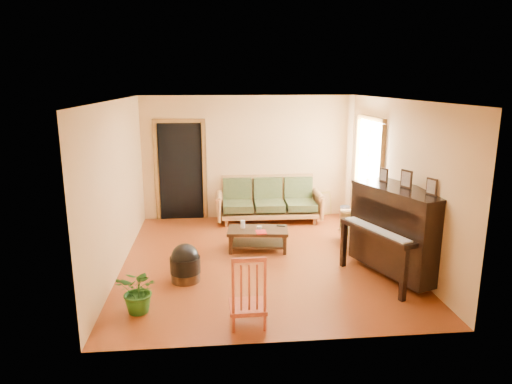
{
  "coord_description": "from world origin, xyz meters",
  "views": [
    {
      "loc": [
        -0.78,
        -7.07,
        2.86
      ],
      "look_at": [
        -0.08,
        0.2,
        1.1
      ],
      "focal_mm": 32.0,
      "sensor_mm": 36.0,
      "label": 1
    }
  ],
  "objects": [
    {
      "name": "leaning_frame",
      "position": [
        1.62,
        2.4,
        0.27
      ],
      "size": [
        0.41,
        0.25,
        0.55
      ],
      "primitive_type": "cube",
      "rotation": [
        0.0,
        0.0,
        0.41
      ],
      "color": "#AE8C3A",
      "rests_on": "floor"
    },
    {
      "name": "window",
      "position": [
        2.21,
        1.3,
        1.5
      ],
      "size": [
        0.12,
        1.36,
        1.46
      ],
      "primitive_type": "cube",
      "color": "white",
      "rests_on": "right_wall"
    },
    {
      "name": "book",
      "position": [
        -0.07,
        0.23,
        0.39
      ],
      "size": [
        0.18,
        0.23,
        0.02
      ],
      "primitive_type": "imported",
      "rotation": [
        0.0,
        0.0,
        0.01
      ],
      "color": "maroon",
      "rests_on": "coffee_table"
    },
    {
      "name": "ceramic_crock",
      "position": [
        2.04,
        2.16,
        0.13
      ],
      "size": [
        0.22,
        0.22,
        0.26
      ],
      "primitive_type": "cylinder",
      "rotation": [
        0.0,
        0.0,
        0.06
      ],
      "color": "#314594",
      "rests_on": "floor"
    },
    {
      "name": "potted_plant",
      "position": [
        -1.73,
        -1.64,
        0.3
      ],
      "size": [
        0.68,
        0.64,
        0.6
      ],
      "primitive_type": "imported",
      "rotation": [
        0.0,
        0.0,
        -0.39
      ],
      "color": "#205117",
      "rests_on": "floor"
    },
    {
      "name": "red_chair",
      "position": [
        -0.4,
        -2.06,
        0.46
      ],
      "size": [
        0.44,
        0.48,
        0.92
      ],
      "primitive_type": "cube",
      "rotation": [
        0.0,
        0.0,
        0.02
      ],
      "color": "#9C371C",
      "rests_on": "floor"
    },
    {
      "name": "doorway",
      "position": [
        -1.45,
        2.48,
        1.02
      ],
      "size": [
        1.08,
        0.16,
        2.05
      ],
      "primitive_type": "cube",
      "color": "black",
      "rests_on": "floor"
    },
    {
      "name": "coffee_table",
      "position": [
        -0.02,
        0.44,
        0.19
      ],
      "size": [
        1.1,
        0.68,
        0.38
      ],
      "primitive_type": "cube",
      "rotation": [
        0.0,
        0.0,
        -0.12
      ],
      "color": "black",
      "rests_on": "floor"
    },
    {
      "name": "piano",
      "position": [
        1.96,
        -0.87,
        0.68
      ],
      "size": [
        1.39,
        1.76,
        1.36
      ],
      "primitive_type": "cube",
      "rotation": [
        0.0,
        0.0,
        0.36
      ],
      "color": "black",
      "rests_on": "floor"
    },
    {
      "name": "glass_jar",
      "position": [
        0.0,
        0.42,
        0.41
      ],
      "size": [
        0.11,
        0.11,
        0.06
      ],
      "primitive_type": "cylinder",
      "rotation": [
        0.0,
        0.0,
        0.36
      ],
      "color": "silver",
      "rests_on": "coffee_table"
    },
    {
      "name": "remote",
      "position": [
        0.4,
        0.55,
        0.39
      ],
      "size": [
        0.16,
        0.1,
        0.02
      ],
      "primitive_type": "cube",
      "rotation": [
        0.0,
        0.0,
        -0.42
      ],
      "color": "black",
      "rests_on": "coffee_table"
    },
    {
      "name": "candle",
      "position": [
        -0.27,
        0.53,
        0.45
      ],
      "size": [
        0.09,
        0.09,
        0.13
      ],
      "primitive_type": "cylinder",
      "rotation": [
        0.0,
        0.0,
        0.17
      ],
      "color": "white",
      "rests_on": "coffee_table"
    },
    {
      "name": "armchair",
      "position": [
        1.85,
        0.49,
        0.42
      ],
      "size": [
        0.88,
        0.91,
        0.84
      ],
      "primitive_type": "cube",
      "rotation": [
        0.0,
        0.0,
        -0.09
      ],
      "color": "#9A6838",
      "rests_on": "floor"
    },
    {
      "name": "sofa",
      "position": [
        0.39,
        2.1,
        0.47
      ],
      "size": [
        2.2,
        0.96,
        0.94
      ],
      "primitive_type": "cube",
      "rotation": [
        0.0,
        0.0,
        -0.02
      ],
      "color": "#9A6838",
      "rests_on": "floor"
    },
    {
      "name": "floor",
      "position": [
        0.0,
        0.0,
        0.0
      ],
      "size": [
        5.0,
        5.0,
        0.0
      ],
      "primitive_type": "plane",
      "color": "#65260D",
      "rests_on": "ground"
    },
    {
      "name": "footstool",
      "position": [
        -1.21,
        -0.74,
        0.21
      ],
      "size": [
        0.45,
        0.45,
        0.43
      ],
      "primitive_type": "cylinder",
      "rotation": [
        0.0,
        0.0,
        0.01
      ],
      "color": "black",
      "rests_on": "floor"
    }
  ]
}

